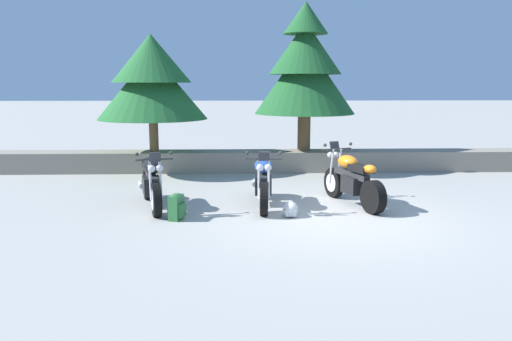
{
  "coord_description": "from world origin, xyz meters",
  "views": [
    {
      "loc": [
        -1.68,
        -8.5,
        2.37
      ],
      "look_at": [
        -1.37,
        1.2,
        0.65
      ],
      "focal_mm": 34.6,
      "sensor_mm": 36.0,
      "label": 1
    }
  ],
  "objects_px": {
    "motorcycle_blue_centre": "(263,182)",
    "rider_backpack": "(176,206)",
    "motorcycle_orange_far_right": "(352,180)",
    "motorcycle_black_near_left": "(152,183)",
    "rider_helmet": "(290,209)",
    "pine_tree_far_left": "(152,79)",
    "pine_tree_mid_left": "(305,67)"
  },
  "relations": [
    {
      "from": "motorcycle_orange_far_right",
      "to": "motorcycle_blue_centre",
      "type": "bearing_deg",
      "value": -177.65
    },
    {
      "from": "motorcycle_black_near_left",
      "to": "pine_tree_mid_left",
      "type": "distance_m",
      "value": 5.82
    },
    {
      "from": "rider_backpack",
      "to": "rider_helmet",
      "type": "bearing_deg",
      "value": 3.56
    },
    {
      "from": "rider_helmet",
      "to": "pine_tree_mid_left",
      "type": "distance_m",
      "value": 5.59
    },
    {
      "from": "motorcycle_black_near_left",
      "to": "rider_backpack",
      "type": "bearing_deg",
      "value": -57.17
    },
    {
      "from": "motorcycle_blue_centre",
      "to": "rider_helmet",
      "type": "xyz_separation_m",
      "value": [
        0.46,
        -0.82,
        -0.35
      ]
    },
    {
      "from": "motorcycle_blue_centre",
      "to": "rider_backpack",
      "type": "height_order",
      "value": "motorcycle_blue_centre"
    },
    {
      "from": "motorcycle_blue_centre",
      "to": "pine_tree_far_left",
      "type": "xyz_separation_m",
      "value": [
        -2.74,
        3.79,
        2.0
      ]
    },
    {
      "from": "pine_tree_mid_left",
      "to": "rider_helmet",
      "type": "bearing_deg",
      "value": -99.92
    },
    {
      "from": "motorcycle_black_near_left",
      "to": "motorcycle_orange_far_right",
      "type": "relative_size",
      "value": 1.01
    },
    {
      "from": "motorcycle_black_near_left",
      "to": "pine_tree_mid_left",
      "type": "relative_size",
      "value": 0.51
    },
    {
      "from": "pine_tree_far_left",
      "to": "pine_tree_mid_left",
      "type": "xyz_separation_m",
      "value": [
        4.05,
        0.24,
        0.3
      ]
    },
    {
      "from": "motorcycle_orange_far_right",
      "to": "rider_backpack",
      "type": "height_order",
      "value": "motorcycle_orange_far_right"
    },
    {
      "from": "rider_helmet",
      "to": "rider_backpack",
      "type": "bearing_deg",
      "value": -176.44
    },
    {
      "from": "pine_tree_far_left",
      "to": "motorcycle_black_near_left",
      "type": "bearing_deg",
      "value": -81.11
    },
    {
      "from": "motorcycle_blue_centre",
      "to": "rider_backpack",
      "type": "xyz_separation_m",
      "value": [
        -1.57,
        -0.94,
        -0.24
      ]
    },
    {
      "from": "motorcycle_black_near_left",
      "to": "motorcycle_orange_far_right",
      "type": "distance_m",
      "value": 3.9
    },
    {
      "from": "motorcycle_black_near_left",
      "to": "rider_helmet",
      "type": "distance_m",
      "value": 2.74
    },
    {
      "from": "rider_helmet",
      "to": "pine_tree_mid_left",
      "type": "height_order",
      "value": "pine_tree_mid_left"
    },
    {
      "from": "rider_helmet",
      "to": "pine_tree_far_left",
      "type": "bearing_deg",
      "value": 124.8
    },
    {
      "from": "motorcycle_orange_far_right",
      "to": "motorcycle_black_near_left",
      "type": "bearing_deg",
      "value": -178.24
    },
    {
      "from": "motorcycle_blue_centre",
      "to": "motorcycle_orange_far_right",
      "type": "height_order",
      "value": "same"
    },
    {
      "from": "motorcycle_black_near_left",
      "to": "motorcycle_blue_centre",
      "type": "xyz_separation_m",
      "value": [
        2.14,
        0.05,
        0.0
      ]
    },
    {
      "from": "motorcycle_orange_far_right",
      "to": "rider_helmet",
      "type": "xyz_separation_m",
      "value": [
        -1.3,
        -0.89,
        -0.35
      ]
    },
    {
      "from": "motorcycle_black_near_left",
      "to": "motorcycle_orange_far_right",
      "type": "bearing_deg",
      "value": 1.76
    },
    {
      "from": "motorcycle_blue_centre",
      "to": "rider_backpack",
      "type": "relative_size",
      "value": 4.39
    },
    {
      "from": "motorcycle_black_near_left",
      "to": "pine_tree_far_left",
      "type": "height_order",
      "value": "pine_tree_far_left"
    },
    {
      "from": "pine_tree_far_left",
      "to": "pine_tree_mid_left",
      "type": "relative_size",
      "value": 0.78
    },
    {
      "from": "motorcycle_blue_centre",
      "to": "rider_backpack",
      "type": "distance_m",
      "value": 1.84
    },
    {
      "from": "motorcycle_blue_centre",
      "to": "rider_helmet",
      "type": "height_order",
      "value": "motorcycle_blue_centre"
    },
    {
      "from": "motorcycle_orange_far_right",
      "to": "pine_tree_far_left",
      "type": "xyz_separation_m",
      "value": [
        -4.5,
        3.72,
        2.0
      ]
    },
    {
      "from": "rider_backpack",
      "to": "motorcycle_black_near_left",
      "type": "bearing_deg",
      "value": 122.83
    }
  ]
}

